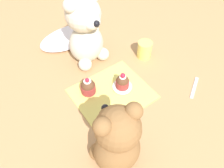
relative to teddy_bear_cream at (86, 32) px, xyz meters
The scene contains 10 objects.
ground_plane 0.25m from the teddy_bear_cream, 97.42° to the right, with size 4.00×4.00×0.00m, color tan.
knitted_placemat 0.25m from the teddy_bear_cream, 97.42° to the right, with size 0.27×0.23×0.01m, color #E0D166.
tulle_cloth 0.20m from the teddy_bear_cream, 89.33° to the left, with size 0.29×0.16×0.03m, color silver.
teddy_bear_cream is the anchor object (origin of this frame).
teddy_bear_tan 0.44m from the teddy_bear_cream, 110.90° to the right, with size 0.14×0.14×0.26m.
cupcake_near_cream_bear 0.21m from the teddy_bear_cream, 121.34° to the right, with size 0.05×0.05×0.07m.
saucer_plate 0.25m from the teddy_bear_cream, 84.80° to the right, with size 0.07×0.07×0.01m, color white.
cupcake_near_tan_bear 0.24m from the teddy_bear_cream, 84.80° to the right, with size 0.05×0.05×0.07m.
juice_glass 0.26m from the teddy_bear_cream, 31.10° to the right, with size 0.06×0.06×0.07m, color #EADB66.
teaspoon 0.46m from the teddy_bear_cream, 56.41° to the right, with size 0.11×0.01×0.01m, color silver.
Camera 1 is at (-0.28, -0.40, 0.64)m, focal length 35.00 mm.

